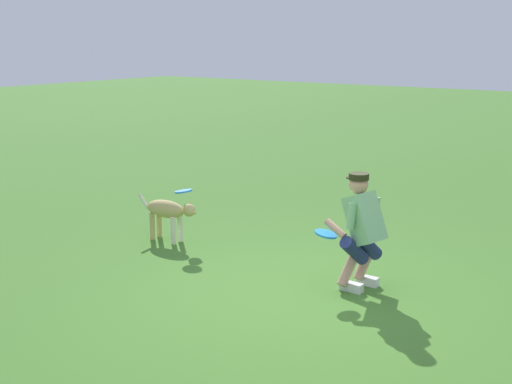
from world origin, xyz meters
TOP-DOWN VIEW (x-y plane):
  - ground_plane at (0.00, 0.00)m, footprint 60.00×60.00m
  - person at (-0.44, -0.64)m, footprint 0.64×0.66m
  - dog at (2.48, -0.71)m, footprint 1.04×0.27m
  - frisbee_flying at (2.22, -0.72)m, footprint 0.27×0.27m
  - frisbee_held at (-0.09, -0.47)m, footprint 0.30×0.30m

SIDE VIEW (x-z plane):
  - ground_plane at x=0.00m, z-range 0.00..0.00m
  - dog at x=2.48m, z-range 0.11..0.72m
  - frisbee_held at x=-0.09m, z-range 0.57..0.65m
  - person at x=-0.44m, z-range 0.05..1.34m
  - frisbee_flying at x=2.22m, z-range 0.70..0.77m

